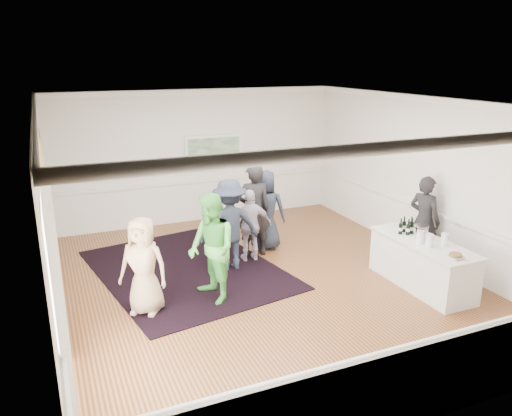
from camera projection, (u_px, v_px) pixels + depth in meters
name	position (u px, v px, depth m)	size (l,w,h in m)	color
floor	(265.00, 282.00, 9.02)	(8.00, 8.00, 0.00)	brown
ceiling	(266.00, 102.00, 8.09)	(7.00, 8.00, 0.02)	white
wall_left	(46.00, 222.00, 7.23)	(0.02, 8.00, 3.20)	white
wall_right	(426.00, 178.00, 9.87)	(0.02, 8.00, 3.20)	white
wall_back	(198.00, 156.00, 12.07)	(7.00, 0.02, 3.20)	white
wall_front	(428.00, 294.00, 5.03)	(7.00, 0.02, 3.20)	white
wainscoting	(265.00, 257.00, 8.87)	(7.00, 8.00, 1.00)	white
mirror	(46.00, 188.00, 8.34)	(0.05, 1.25, 1.85)	gold
doorway	(57.00, 286.00, 5.64)	(0.10, 1.78, 2.56)	white
landscape_painting	(214.00, 148.00, 12.12)	(1.44, 0.06, 0.66)	white
area_rug	(187.00, 269.00, 9.55)	(3.05, 4.00, 0.02)	black
serving_table	(422.00, 264.00, 8.76)	(0.79, 2.08, 0.84)	silver
bartender	(424.00, 220.00, 9.63)	(0.64, 0.42, 1.76)	black
guest_tan	(143.00, 266.00, 7.75)	(0.77, 0.50, 1.59)	tan
guest_green	(212.00, 249.00, 8.11)	(0.89, 0.69, 1.83)	#54C34E
guest_lilac	(251.00, 226.00, 9.80)	(0.85, 0.36, 1.46)	#C1B3C9
guest_dark_a	(230.00, 225.00, 9.38)	(1.13, 0.65, 1.76)	#212837
guest_dark_b	(254.00, 210.00, 10.02)	(0.69, 0.46, 1.90)	black
guest_navy	(266.00, 210.00, 10.41)	(0.82, 0.54, 1.68)	#212837
wine_bottles	(407.00, 225.00, 9.00)	(0.32, 0.23, 0.31)	black
juice_pitchers	(431.00, 239.00, 8.42)	(0.41, 0.38, 0.24)	#79B03E
ice_bucket	(421.00, 233.00, 8.73)	(0.26, 0.26, 0.24)	silver
nut_bowl	(456.00, 256.00, 7.90)	(0.23, 0.23, 0.08)	white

